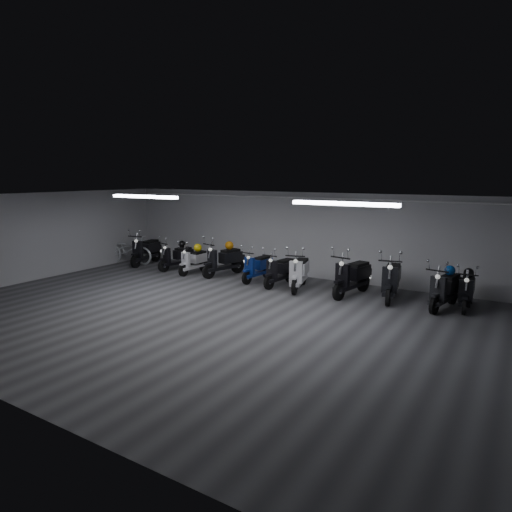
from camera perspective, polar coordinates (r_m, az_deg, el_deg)
The scene contains 24 objects.
floor at distance 11.11m, azimuth -6.09°, elevation -7.42°, with size 14.00×10.00×0.01m, color #3B3B3E.
ceiling at distance 10.60m, azimuth -6.38°, elevation 7.21°, with size 14.00×10.00×0.01m, color gray.
back_wall at distance 14.98m, azimuth 5.60°, elevation 2.71°, with size 14.00×0.01×2.80m, color #ADAEB0.
left_wall at distance 16.01m, azimuth -26.46°, elevation 2.17°, with size 0.01×10.00×2.80m, color #ADAEB0.
fluor_strip_left at distance 13.35m, azimuth -13.97°, elevation 7.32°, with size 2.40×0.18×0.08m, color white.
fluor_strip_right at distance 10.00m, azimuth 11.08°, elevation 6.53°, with size 2.40×0.18×0.08m, color white.
conduit at distance 14.79m, azimuth 5.54°, elevation 7.37°, with size 0.05×0.05×13.60m, color white.
scooter_0 at distance 17.40m, azimuth -13.84°, elevation 1.24°, with size 0.64×1.92×1.43m, color black, non-canonical shape.
scooter_1 at distance 16.25m, azimuth -10.02°, elevation 0.43°, with size 0.56×1.67×1.25m, color black, non-canonical shape.
scooter_2 at distance 15.53m, azimuth -7.91°, elevation -0.08°, with size 0.53×1.59×1.19m, color silver, non-canonical shape.
scooter_3 at distance 15.06m, azimuth -4.16°, elevation 0.08°, with size 0.63×1.88×1.40m, color black, non-canonical shape.
scooter_4 at distance 14.28m, azimuth 0.21°, elevation -0.81°, with size 0.55×1.65×1.23m, color navy, non-canonical shape.
scooter_5 at distance 13.69m, azimuth 3.09°, elevation -1.23°, with size 0.57×1.70×1.26m, color black, non-canonical shape.
scooter_6 at distance 13.30m, azimuth 5.51°, elevation -1.35°, with size 0.62×1.85×1.38m, color silver, non-canonical shape.
scooter_7 at distance 12.81m, azimuth 12.10°, elevation -1.79°, with size 0.65×1.96×1.46m, color black, non-canonical shape.
scooter_8 at distance 12.69m, azimuth 16.85°, elevation -2.11°, with size 0.66×1.97×1.47m, color black, non-canonical shape.
scooter_9 at distance 12.27m, azimuth 22.87°, elevation -3.19°, with size 0.60×1.81×1.35m, color black, non-canonical shape.
bicycle at distance 17.78m, azimuth -15.92°, elevation 1.14°, with size 0.71×2.03×1.31m, color white.
scooter_10 at distance 12.52m, azimuth 25.22°, elevation -3.38°, with size 0.55×1.66×1.24m, color black, non-canonical shape.
helmet_0 at distance 12.68m, azimuth 25.38°, elevation -1.95°, with size 0.25×0.25×0.25m, color black.
helmet_1 at distance 15.17m, azimuth -3.41°, elevation 1.36°, with size 0.29×0.29×0.29m, color #BF6D0B.
helmet_2 at distance 16.34m, azimuth -9.37°, elevation 1.49°, with size 0.26×0.26×0.26m, color black.
helmet_3 at distance 15.64m, azimuth -7.40°, elevation 1.06°, with size 0.28×0.28×0.28m, color yellow.
helmet_4 at distance 12.44m, azimuth 23.38°, elevation -1.68°, with size 0.26×0.26×0.26m, color navy.
Camera 1 is at (6.52, -8.34, 3.36)m, focal length 31.54 mm.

